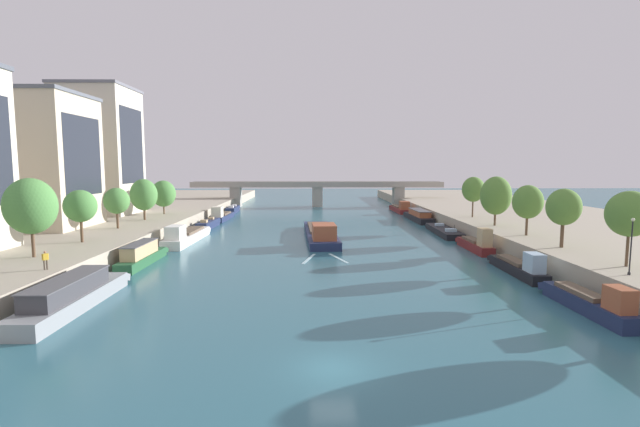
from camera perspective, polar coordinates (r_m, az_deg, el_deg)
name	(u,v)px	position (r m, az deg, el deg)	size (l,w,h in m)	color
ground_plane	(333,369)	(26.49, 1.64, -19.06)	(400.00, 400.00, 0.00)	#2D6070
quay_left	(90,223)	(88.77, -27.13, -1.09)	(36.00, 170.00, 2.43)	#A89E89
quay_right	(546,222)	(89.74, 26.69, -0.99)	(36.00, 170.00, 2.43)	#A89E89
barge_midriver	(321,233)	(69.53, 0.08, -2.46)	(5.54, 24.72, 3.17)	#1E284C
wake_behind_barge	(324,258)	(55.00, 0.47, -5.71)	(5.59, 6.04, 0.03)	#A0CCD6
moored_boat_left_near	(72,295)	(40.85, -28.84, -9.07)	(2.78, 15.13, 2.65)	gray
moored_boat_left_end	(142,255)	(55.52, -21.63, -4.92)	(2.16, 11.68, 2.59)	#235633
moored_boat_left_upstream	(186,236)	(69.33, -16.57, -2.72)	(3.23, 16.22, 3.07)	silver
moored_boat_left_midway	(209,224)	(84.30, -13.92, -1.29)	(2.28, 10.63, 2.43)	#1E284C
moored_boat_left_lone	(221,216)	(95.68, -12.36, -0.28)	(2.92, 12.90, 3.09)	#1E284C
moored_boat_left_gap_after	(233,209)	(111.19, -10.95, 0.53)	(2.25, 10.28, 2.45)	#1E284C
moored_boat_right_end	(590,302)	(40.63, 30.96, -9.58)	(2.00, 10.87, 2.90)	#1E284C
moored_boat_right_upstream	(519,267)	(51.16, 23.87, -6.18)	(1.87, 11.32, 2.88)	black
moored_boat_right_far	(476,244)	(63.07, 19.15, -3.64)	(1.89, 10.30, 3.40)	maroon
moored_boat_right_near	(444,231)	(77.28, 15.39, -2.12)	(3.29, 14.97, 2.09)	black
moored_boat_right_downstream	(419,216)	(94.36, 12.37, -0.31)	(3.18, 15.51, 2.34)	black
moored_boat_right_lone	(401,209)	(111.18, 10.15, 0.63)	(3.10, 14.47, 2.96)	maroon
tree_left_nearest	(31,206)	(51.25, -32.77, 0.78)	(4.70, 4.70, 7.65)	brown
tree_left_far	(80,206)	(58.53, -28.07, 0.82)	(3.61, 3.61, 6.05)	brown
tree_left_second	(117,201)	(69.37, -24.34, 1.46)	(3.51, 3.51, 5.72)	brown
tree_left_distant	(144,195)	(78.62, -21.41, 2.22)	(4.28, 4.28, 6.67)	brown
tree_left_past_mid	(163,194)	(87.12, -19.21, 2.39)	(4.40, 4.40, 6.12)	brown
tree_right_third	(630,214)	(47.46, 34.58, -0.05)	(3.86, 3.86, 6.65)	brown
tree_right_second	(564,207)	(54.97, 28.46, 0.71)	(3.56, 3.56, 6.38)	brown
tree_right_past_mid	(528,202)	(62.61, 24.81, 1.33)	(3.73, 3.73, 6.39)	brown
tree_right_distant	(496,196)	(71.08, 21.36, 2.12)	(4.43, 4.43, 7.25)	brown
tree_right_by_lamp	(473,189)	(81.55, 18.83, 2.90)	(3.80, 3.80, 6.92)	brown
lamppost_right_bank	(631,244)	(44.15, 34.69, -3.18)	(0.28, 0.28, 4.65)	black
building_left_tall	(39,161)	(75.59, -32.02, 5.70)	(12.95, 13.01, 19.02)	beige
building_left_corner	(100,151)	(92.12, -26.06, 7.16)	(12.04, 12.71, 23.07)	beige
bridge_far	(317,190)	(124.03, -0.34, 2.94)	(68.78, 4.40, 6.88)	#9E998E
person_on_quay	(45,259)	(44.91, -31.42, -4.94)	(0.41, 0.40, 1.63)	#473D33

